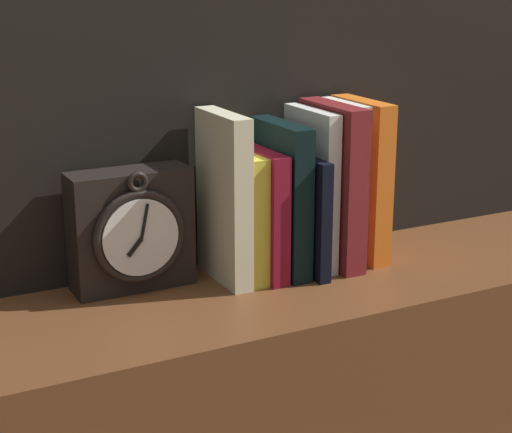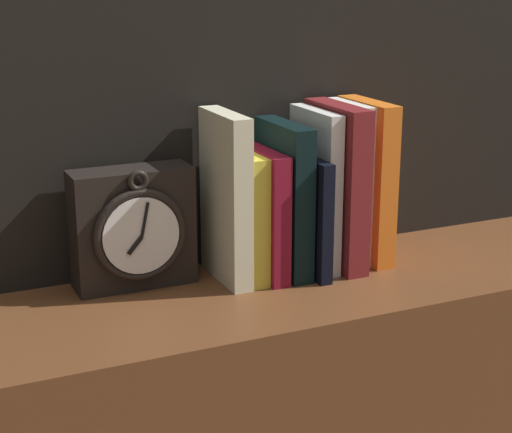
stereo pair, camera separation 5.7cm
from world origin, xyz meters
TOP-DOWN VIEW (x-y plane):
  - clock at (-0.15, 0.10)m, footprint 0.18×0.08m
  - book_slot0_cream at (-0.02, 0.07)m, footprint 0.03×0.13m
  - book_slot1_yellow at (0.01, 0.07)m, footprint 0.03×0.13m
  - book_slot2_maroon at (0.04, 0.07)m, footprint 0.03×0.14m
  - book_slot3_black at (0.08, 0.06)m, footprint 0.03×0.14m
  - book_slot4_black at (0.11, 0.06)m, footprint 0.02×0.16m
  - book_slot5_white at (0.13, 0.07)m, footprint 0.02×0.13m
  - book_slot6_maroon at (0.16, 0.06)m, footprint 0.04×0.15m
  - book_slot7_white at (0.20, 0.08)m, footprint 0.02×0.12m
  - book_slot8_orange at (0.22, 0.07)m, footprint 0.03×0.14m

SIDE VIEW (x-z plane):
  - clock at x=-0.15m, z-range 0.72..0.91m
  - book_slot4_black at x=0.11m, z-range 0.73..0.91m
  - book_slot1_yellow at x=0.01m, z-range 0.73..0.92m
  - book_slot2_maroon at x=0.04m, z-range 0.73..0.92m
  - book_slot3_black at x=0.08m, z-range 0.73..0.96m
  - book_slot5_white at x=0.13m, z-range 0.73..0.97m
  - book_slot7_white at x=0.20m, z-range 0.73..0.98m
  - book_slot0_cream at x=-0.02m, z-range 0.73..0.98m
  - book_slot6_maroon at x=0.16m, z-range 0.73..0.98m
  - book_slot8_orange at x=0.22m, z-range 0.73..0.98m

